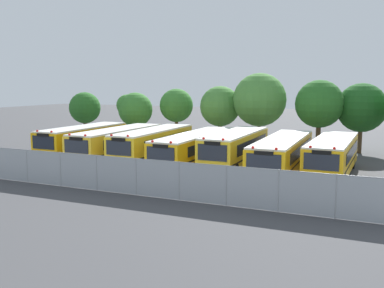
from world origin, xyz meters
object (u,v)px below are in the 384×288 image
(school_bus_0, at_px, (84,140))
(tree_4, at_px, (261,100))
(school_bus_4, at_px, (235,148))
(tree_1, at_px, (134,109))
(tree_6, at_px, (362,108))
(school_bus_1, at_px, (118,142))
(tree_2, at_px, (176,105))
(school_bus_3, at_px, (196,147))
(school_bus_6, at_px, (332,155))
(tree_5, at_px, (320,103))
(tree_0, at_px, (85,108))
(school_bus_5, at_px, (282,153))
(school_bus_2, at_px, (153,144))
(tree_3, at_px, (220,106))

(school_bus_0, distance_m, tree_4, 16.71)
(school_bus_4, distance_m, tree_1, 16.85)
(tree_6, bearing_deg, school_bus_1, -147.85)
(school_bus_1, bearing_deg, school_bus_4, -178.98)
(tree_2, relative_size, tree_4, 0.79)
(school_bus_0, height_order, school_bus_4, school_bus_4)
(tree_2, relative_size, tree_6, 0.91)
(school_bus_3, relative_size, school_bus_6, 1.16)
(tree_2, height_order, tree_5, tree_5)
(school_bus_0, distance_m, school_bus_3, 10.28)
(school_bus_1, xyz_separation_m, tree_6, (18.06, 11.35, 2.66))
(tree_6, bearing_deg, tree_5, -156.90)
(school_bus_1, relative_size, tree_0, 2.04)
(school_bus_4, relative_size, school_bus_5, 0.85)
(tree_0, height_order, tree_1, tree_0)
(school_bus_0, xyz_separation_m, school_bus_1, (3.42, 0.04, -0.03))
(school_bus_2, xyz_separation_m, school_bus_6, (13.49, 0.36, -0.05))
(school_bus_6, relative_size, tree_0, 1.90)
(school_bus_6, distance_m, tree_0, 27.75)
(school_bus_5, bearing_deg, tree_3, -52.34)
(tree_4, bearing_deg, tree_3, 178.29)
(school_bus_3, bearing_deg, tree_2, -57.57)
(tree_2, bearing_deg, school_bus_1, -89.84)
(school_bus_6, relative_size, tree_2, 1.77)
(school_bus_2, relative_size, school_bus_3, 0.88)
(school_bus_0, bearing_deg, tree_2, -107.20)
(school_bus_1, relative_size, school_bus_4, 1.10)
(school_bus_5, height_order, tree_0, tree_0)
(school_bus_5, distance_m, tree_5, 10.50)
(school_bus_3, relative_size, school_bus_5, 1.01)
(school_bus_5, height_order, tree_6, tree_6)
(school_bus_6, relative_size, tree_6, 1.61)
(school_bus_6, bearing_deg, tree_2, -31.15)
(tree_1, distance_m, tree_3, 9.16)
(school_bus_3, bearing_deg, tree_6, -135.18)
(school_bus_3, height_order, tree_4, tree_4)
(school_bus_1, height_order, school_bus_2, school_bus_2)
(school_bus_1, height_order, tree_0, tree_0)
(tree_1, height_order, tree_4, tree_4)
(tree_1, bearing_deg, school_bus_4, -32.61)
(tree_1, relative_size, tree_6, 0.85)
(tree_6, bearing_deg, school_bus_3, -135.16)
(tree_1, xyz_separation_m, tree_6, (22.09, 2.16, 0.50))
(tree_4, bearing_deg, tree_1, -174.46)
(school_bus_3, height_order, tree_3, tree_3)
(tree_1, bearing_deg, school_bus_2, -51.49)
(school_bus_6, relative_size, tree_3, 1.69)
(tree_3, xyz_separation_m, tree_6, (13.06, 0.76, 0.11))
(school_bus_1, distance_m, tree_6, 21.50)
(school_bus_5, height_order, tree_4, tree_4)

